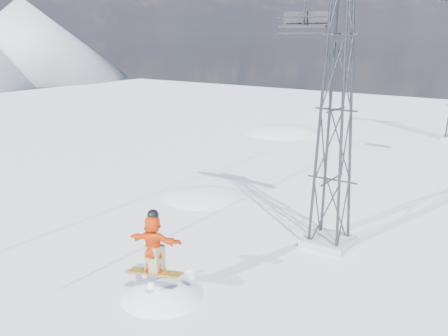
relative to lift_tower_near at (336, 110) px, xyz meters
The scene contains 4 objects.
ground 9.72m from the lift_tower_near, 95.71° to the right, with size 120.00×120.00×0.00m, color white.
snow_terrain 20.81m from the lift_tower_near, 112.81° to the left, with size 39.00×37.00×22.00m.
lift_tower_near is the anchor object (origin of this frame).
lift_chair_near 4.26m from the lift_tower_near, 144.78° to the left, with size 2.10×0.60×2.60m.
Camera 1 is at (8.02, -9.76, 8.26)m, focal length 40.00 mm.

